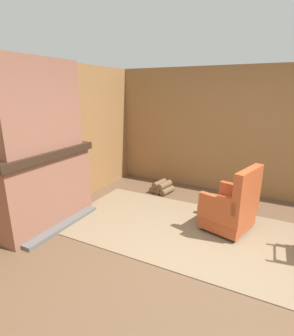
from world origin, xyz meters
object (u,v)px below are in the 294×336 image
(oil_lamp_vase, at_px, (16,150))
(storage_case, at_px, (51,142))
(firewood_stack, at_px, (162,187))
(armchair, at_px, (232,208))

(oil_lamp_vase, xyz_separation_m, storage_case, (0.00, 0.60, -0.00))
(oil_lamp_vase, height_order, storage_case, oil_lamp_vase)
(firewood_stack, height_order, storage_case, storage_case)
(armchair, distance_m, firewood_stack, 1.81)
(firewood_stack, relative_size, storage_case, 2.16)
(oil_lamp_vase, bearing_deg, firewood_stack, 65.70)
(oil_lamp_vase, relative_size, storage_case, 1.07)
(firewood_stack, distance_m, oil_lamp_vase, 2.87)
(armchair, height_order, oil_lamp_vase, oil_lamp_vase)
(armchair, height_order, storage_case, storage_case)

